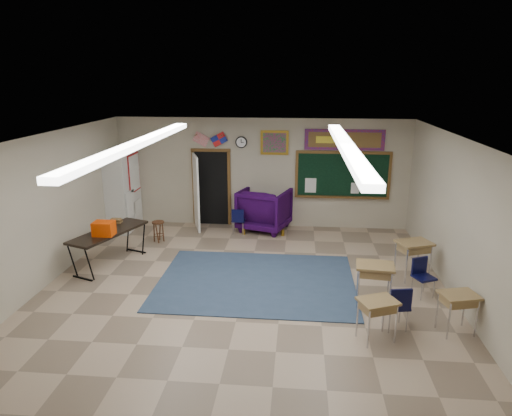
# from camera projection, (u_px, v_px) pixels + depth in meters

# --- Properties ---
(floor) EXTENTS (9.00, 9.00, 0.00)m
(floor) POSITION_uv_depth(u_px,v_px,m) (242.00, 299.00, 8.65)
(floor) COLOR tan
(floor) RESTS_ON ground
(back_wall) EXTENTS (8.00, 0.04, 3.00)m
(back_wall) POSITION_uv_depth(u_px,v_px,m) (262.00, 173.00, 12.53)
(back_wall) COLOR #B5AA93
(back_wall) RESTS_ON floor
(front_wall) EXTENTS (8.00, 0.04, 3.00)m
(front_wall) POSITION_uv_depth(u_px,v_px,m) (176.00, 388.00, 3.93)
(front_wall) COLOR #B5AA93
(front_wall) RESTS_ON floor
(left_wall) EXTENTS (0.04, 9.00, 3.00)m
(left_wall) POSITION_uv_depth(u_px,v_px,m) (31.00, 218.00, 8.59)
(left_wall) COLOR #B5AA93
(left_wall) RESTS_ON floor
(right_wall) EXTENTS (0.04, 9.00, 3.00)m
(right_wall) POSITION_uv_depth(u_px,v_px,m) (471.00, 231.00, 7.87)
(right_wall) COLOR #B5AA93
(right_wall) RESTS_ON floor
(ceiling) EXTENTS (8.00, 9.00, 0.04)m
(ceiling) POSITION_uv_depth(u_px,v_px,m) (240.00, 141.00, 7.81)
(ceiling) COLOR white
(ceiling) RESTS_ON back_wall
(area_rug) EXTENTS (4.00, 3.00, 0.02)m
(area_rug) POSITION_uv_depth(u_px,v_px,m) (256.00, 281.00, 9.39)
(area_rug) COLOR #30425C
(area_rug) RESTS_ON floor
(fluorescent_strips) EXTENTS (3.86, 6.00, 0.10)m
(fluorescent_strips) POSITION_uv_depth(u_px,v_px,m) (240.00, 145.00, 7.83)
(fluorescent_strips) COLOR white
(fluorescent_strips) RESTS_ON ceiling
(doorway) EXTENTS (1.10, 0.89, 2.16)m
(doorway) POSITION_uv_depth(u_px,v_px,m) (207.00, 189.00, 12.65)
(doorway) COLOR black
(doorway) RESTS_ON back_wall
(chalkboard) EXTENTS (2.55, 0.14, 1.30)m
(chalkboard) POSITION_uv_depth(u_px,v_px,m) (343.00, 176.00, 12.30)
(chalkboard) COLOR brown
(chalkboard) RESTS_ON back_wall
(bulletin_board) EXTENTS (2.10, 0.05, 0.55)m
(bulletin_board) POSITION_uv_depth(u_px,v_px,m) (344.00, 140.00, 12.03)
(bulletin_board) COLOR #AA180E
(bulletin_board) RESTS_ON back_wall
(framed_art_print) EXTENTS (0.75, 0.05, 0.65)m
(framed_art_print) POSITION_uv_depth(u_px,v_px,m) (275.00, 143.00, 12.23)
(framed_art_print) COLOR olive
(framed_art_print) RESTS_ON back_wall
(wall_clock) EXTENTS (0.32, 0.05, 0.32)m
(wall_clock) POSITION_uv_depth(u_px,v_px,m) (241.00, 142.00, 12.31)
(wall_clock) COLOR black
(wall_clock) RESTS_ON back_wall
(wall_flags) EXTENTS (1.16, 0.06, 0.70)m
(wall_flags) POSITION_uv_depth(u_px,v_px,m) (210.00, 137.00, 12.32)
(wall_flags) COLOR red
(wall_flags) RESTS_ON back_wall
(storage_cabinet) EXTENTS (0.59, 1.25, 2.20)m
(storage_cabinet) POSITION_uv_depth(u_px,v_px,m) (123.00, 190.00, 12.36)
(storage_cabinet) COLOR silver
(storage_cabinet) RESTS_ON floor
(wingback_armchair) EXTENTS (1.56, 1.58, 1.15)m
(wingback_armchair) POSITION_uv_depth(u_px,v_px,m) (265.00, 209.00, 12.44)
(wingback_armchair) COLOR #210533
(wingback_armchair) RESTS_ON floor
(student_chair_reading) EXTENTS (0.36, 0.36, 0.71)m
(student_chair_reading) POSITION_uv_depth(u_px,v_px,m) (239.00, 221.00, 12.17)
(student_chair_reading) COLOR black
(student_chair_reading) RESTS_ON floor
(student_chair_desk_a) EXTENTS (0.47, 0.47, 0.80)m
(student_chair_desk_a) POSITION_uv_depth(u_px,v_px,m) (396.00, 306.00, 7.57)
(student_chair_desk_a) COLOR black
(student_chair_desk_a) RESTS_ON floor
(student_chair_desk_b) EXTENTS (0.50, 0.50, 0.75)m
(student_chair_desk_b) POSITION_uv_depth(u_px,v_px,m) (424.00, 278.00, 8.68)
(student_chair_desk_b) COLOR black
(student_chair_desk_b) RESTS_ON floor
(student_desk_front_left) EXTENTS (0.72, 0.57, 0.81)m
(student_desk_front_left) POSITION_uv_depth(u_px,v_px,m) (374.00, 283.00, 8.31)
(student_desk_front_left) COLOR olive
(student_desk_front_left) RESTS_ON floor
(student_desk_front_right) EXTENTS (0.81, 0.72, 0.81)m
(student_desk_front_right) POSITION_uv_depth(u_px,v_px,m) (413.00, 258.00, 9.44)
(student_desk_front_right) COLOR olive
(student_desk_front_right) RESTS_ON floor
(student_desk_back_left) EXTENTS (0.71, 0.63, 0.70)m
(student_desk_back_left) POSITION_uv_depth(u_px,v_px,m) (377.00, 318.00, 7.23)
(student_desk_back_left) COLOR olive
(student_desk_back_left) RESTS_ON floor
(student_desk_back_right) EXTENTS (0.67, 0.57, 0.70)m
(student_desk_back_right) POSITION_uv_depth(u_px,v_px,m) (457.00, 311.00, 7.44)
(student_desk_back_right) COLOR olive
(student_desk_back_right) RESTS_ON floor
(folding_table) EXTENTS (1.27, 2.03, 1.10)m
(folding_table) POSITION_uv_depth(u_px,v_px,m) (110.00, 247.00, 10.11)
(folding_table) COLOR black
(folding_table) RESTS_ON floor
(wooden_stool) EXTENTS (0.30, 0.30, 0.54)m
(wooden_stool) POSITION_uv_depth(u_px,v_px,m) (159.00, 231.00, 11.58)
(wooden_stool) COLOR #492915
(wooden_stool) RESTS_ON floor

